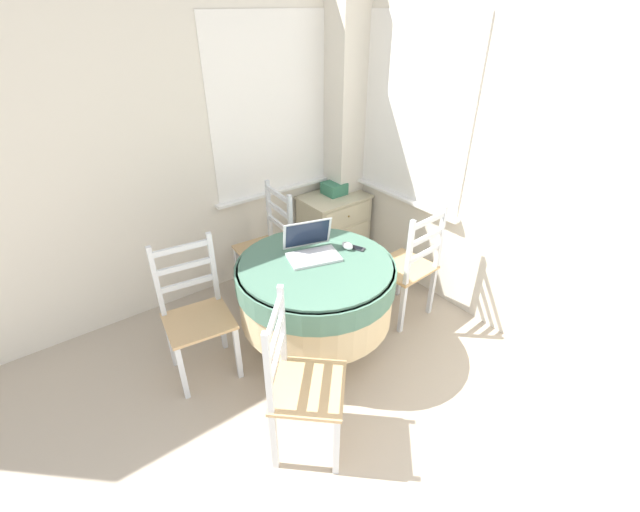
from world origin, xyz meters
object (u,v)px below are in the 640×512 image
Objects in this scene: dining_chair_left_flank at (197,315)px; dining_chair_near_back_window at (268,247)px; laptop at (311,249)px; dining_chair_camera_near at (301,384)px; round_dining_table at (316,286)px; computer_mouse at (347,246)px; cell_phone at (357,248)px; dining_chair_near_right_window at (408,267)px; storage_box at (334,188)px; corner_cabinet at (334,228)px.

dining_chair_near_back_window is at bearing 30.26° from dining_chair_left_flank.
dining_chair_camera_near is (-0.58, -0.69, -0.33)m from laptop.
dining_chair_camera_near reaches higher than round_dining_table.
round_dining_table is 0.26m from laptop.
computer_mouse is 0.79× the size of cell_phone.
dining_chair_camera_near reaches higher than laptop.
laptop is at bearing 163.28° from dining_chair_near_right_window.
dining_chair_near_back_window is 1.00× the size of dining_chair_near_right_window.
dining_chair_left_flank reaches higher than laptop.
dining_chair_left_flank reaches higher than computer_mouse.
dining_chair_near_back_window is 1.00× the size of dining_chair_camera_near.
laptop is at bearing 161.57° from computer_mouse.
dining_chair_near_right_window is at bearing 18.99° from dining_chair_camera_near.
dining_chair_near_back_window is 0.93m from storage_box.
storage_box is at bearing 46.63° from dining_chair_camera_near.
laptop is 3.34× the size of cell_phone.
dining_chair_near_right_window is (0.76, -0.23, -0.33)m from laptop.
cell_phone is 0.13× the size of dining_chair_near_right_window.
storage_box is (1.50, 1.59, 0.26)m from dining_chair_camera_near.
round_dining_table is 0.36m from computer_mouse.
cell_phone is 1.20m from corner_cabinet.
laptop reaches higher than round_dining_table.
laptop is 0.88m from dining_chair_left_flank.
computer_mouse is 0.10× the size of dining_chair_camera_near.
computer_mouse reaches higher than cell_phone.
storage_box is (0.96, 1.00, 0.17)m from round_dining_table.
dining_chair_camera_near and dining_chair_left_flank have the same top height.
laptop is 0.33m from cell_phone.
computer_mouse is at bearing -18.43° from laptop.
storage_box is (0.04, 0.05, 0.39)m from corner_cabinet.
dining_chair_left_flank reaches higher than corner_cabinet.
storage_box is (0.61, 1.02, -0.03)m from cell_phone.
corner_cabinet is at bearing 46.48° from dining_chair_camera_near.
dining_chair_left_flank is at bearing -158.09° from storage_box.
dining_chair_near_right_window reaches higher than laptop.
dining_chair_near_back_window reaches higher than laptop.
cell_phone is 0.64× the size of storage_box.
dining_chair_camera_near is 5.09× the size of storage_box.
cell_phone is 0.13× the size of dining_chair_left_flank.
cell_phone is (0.06, -0.04, -0.02)m from computer_mouse.
dining_chair_camera_near reaches higher than computer_mouse.
cell_phone is 0.13× the size of dining_chair_camera_near.
dining_chair_left_flank is (-1.10, 0.33, -0.28)m from cell_phone.
round_dining_table is 0.82m from dining_chair_near_right_window.
round_dining_table is 2.68× the size of laptop.
computer_mouse is 1.21m from corner_cabinet.
corner_cabinet is at bearing 45.86° from round_dining_table.
laptop is 4.24× the size of computer_mouse.
dining_chair_left_flank is (-0.76, 0.31, -0.09)m from round_dining_table.
corner_cabinet is 3.47× the size of storage_box.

